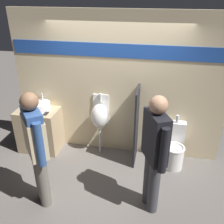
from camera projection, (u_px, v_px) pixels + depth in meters
name	position (u px, v px, depth m)	size (l,w,h in m)	color
ground_plane	(110.00, 166.00, 4.68)	(16.00, 16.00, 0.00)	#5B5651
display_wall	(117.00, 87.00, 4.59)	(3.92, 0.07, 2.70)	beige
sink_counter	(40.00, 130.00, 5.01)	(0.80, 0.54, 0.87)	tan
sink_basin	(40.00, 106.00, 4.82)	(0.40, 0.40, 0.28)	white
cell_phone	(46.00, 114.00, 4.67)	(0.07, 0.14, 0.01)	black
divider_near_counter	(136.00, 127.00, 4.53)	(0.03, 0.55, 1.47)	black
urinal_near_counter	(99.00, 116.00, 4.72)	(0.33, 0.33, 1.23)	silver
toilet	(174.00, 149.00, 4.57)	(0.37, 0.53, 0.95)	white
person_in_vest	(36.00, 144.00, 3.46)	(0.49, 0.52, 1.82)	#666056
person_with_lanyard	(154.00, 151.00, 3.39)	(0.38, 0.59, 1.82)	#3D3D42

